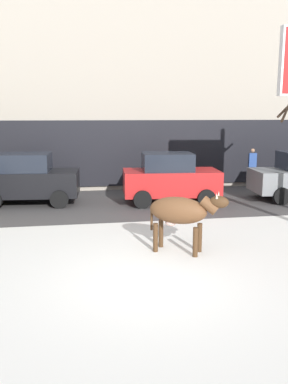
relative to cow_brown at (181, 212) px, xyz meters
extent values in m
plane|color=silver|center=(-1.02, -1.64, -0.99)|extent=(120.00, 120.00, 0.00)
cube|color=#423F3F|center=(-1.02, 5.72, -0.99)|extent=(60.00, 5.60, 0.01)
cube|color=#A39989|center=(-1.02, 11.41, 5.51)|extent=(44.00, 6.00, 13.00)
cube|color=black|center=(-1.02, 8.36, 0.61)|extent=(43.12, 0.10, 2.80)
ellipsoid|color=brown|center=(-0.06, 0.04, 0.03)|extent=(1.51, 1.24, 0.64)
cylinder|color=#472D19|center=(0.46, -0.05, -0.64)|extent=(0.12, 0.12, 0.70)
cylinder|color=#472D19|center=(0.26, -0.38, -0.64)|extent=(0.12, 0.12, 0.70)
cylinder|color=#472D19|center=(-0.38, 0.46, -0.64)|extent=(0.12, 0.12, 0.70)
cylinder|color=#472D19|center=(-0.58, 0.12, -0.64)|extent=(0.12, 0.12, 0.70)
cylinder|color=brown|center=(0.58, -0.35, 0.21)|extent=(0.54, 0.47, 0.44)
ellipsoid|color=#472D19|center=(0.77, -0.47, 0.31)|extent=(0.50, 0.43, 0.28)
cone|color=beige|center=(0.79, -0.35, 0.47)|extent=(0.11, 0.13, 0.15)
cone|color=beige|center=(0.68, -0.54, 0.47)|extent=(0.11, 0.13, 0.15)
cylinder|color=#472D19|center=(-0.63, 0.38, -0.22)|extent=(0.06, 0.06, 0.60)
ellipsoid|color=beige|center=(-0.21, 0.13, -0.27)|extent=(0.36, 0.35, 0.20)
cube|color=black|center=(-4.09, 6.15, -0.22)|extent=(3.62, 1.96, 0.90)
cube|color=#1E232D|center=(-4.24, 6.16, 0.55)|extent=(1.91, 1.63, 0.64)
cylinder|color=black|center=(-2.89, 6.91, -0.67)|extent=(0.65, 0.27, 0.64)
cylinder|color=black|center=(-3.02, 5.21, -0.67)|extent=(0.65, 0.27, 0.64)
cylinder|color=black|center=(-5.16, 7.08, -0.67)|extent=(0.65, 0.27, 0.64)
cube|color=red|center=(1.06, 5.48, -0.22)|extent=(3.62, 1.96, 0.90)
cube|color=#1E232D|center=(0.91, 5.49, 0.55)|extent=(1.91, 1.63, 0.64)
cylinder|color=black|center=(2.25, 6.24, -0.67)|extent=(0.65, 0.27, 0.64)
cylinder|color=black|center=(2.13, 4.55, -0.67)|extent=(0.65, 0.27, 0.64)
cylinder|color=black|center=(-0.01, 6.41, -0.67)|extent=(0.65, 0.27, 0.64)
cylinder|color=black|center=(-0.14, 4.72, -0.67)|extent=(0.65, 0.27, 0.64)
cylinder|color=black|center=(5.08, 6.20, -0.67)|extent=(0.65, 0.27, 0.64)
cylinder|color=black|center=(4.95, 4.44, -0.67)|extent=(0.65, 0.27, 0.64)
cylinder|color=#282833|center=(5.51, 8.34, -0.55)|extent=(0.24, 0.24, 0.88)
cube|color=#2D4C93|center=(5.51, 8.34, 0.21)|extent=(0.36, 0.22, 0.64)
sphere|color=#9E7051|center=(5.51, 8.34, 0.64)|extent=(0.20, 0.20, 0.20)
cylinder|color=#4C3828|center=(4.67, 3.94, 2.41)|extent=(0.84, 0.88, 0.85)
camera|label=1|loc=(-2.41, -9.11, 2.27)|focal=38.30mm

